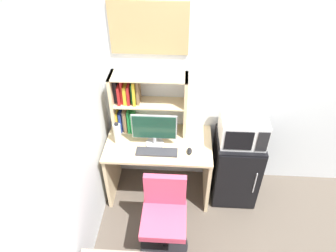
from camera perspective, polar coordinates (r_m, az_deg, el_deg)
The scene contains 12 objects.
wall_back at distance 3.38m, azimuth 23.01°, elevation 6.91°, with size 6.40×0.04×2.60m, color silver.
wall_left at distance 2.14m, azimuth -22.77°, elevation -14.04°, with size 0.04×4.40×2.60m, color silver.
desk at distance 3.39m, azimuth -1.66°, elevation -6.19°, with size 1.12×0.65×0.77m.
hutch_bookshelf at distance 3.19m, azimuth -5.69°, elevation 4.50°, with size 0.78×0.24×0.68m.
monitor at distance 3.08m, azimuth -2.59°, elevation -0.60°, with size 0.46×0.19×0.37m.
keyboard at distance 3.10m, azimuth -2.10°, elevation -4.89°, with size 0.42×0.12×0.02m, color #333338.
computer_mouse at distance 3.10m, azimuth 4.06°, elevation -4.69°, with size 0.05×0.10×0.04m, color black.
water_bottle at distance 3.18m, azimuth -9.43°, elevation -1.41°, with size 0.08×0.08×0.26m.
mini_fridge at distance 3.53m, azimuth 12.48°, elevation -7.52°, with size 0.49×0.53×0.82m.
microwave at distance 3.17m, azimuth 13.83°, elevation -0.42°, with size 0.45×0.41×0.29m.
desk_chair at distance 3.06m, azimuth -0.70°, elevation -17.25°, with size 0.48×0.48×0.84m.
wall_corkboard at distance 2.92m, azimuth -3.62°, elevation 17.80°, with size 0.74×0.02×0.50m, color tan.
Camera 1 is at (-0.75, -2.73, 2.89)m, focal length 32.52 mm.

